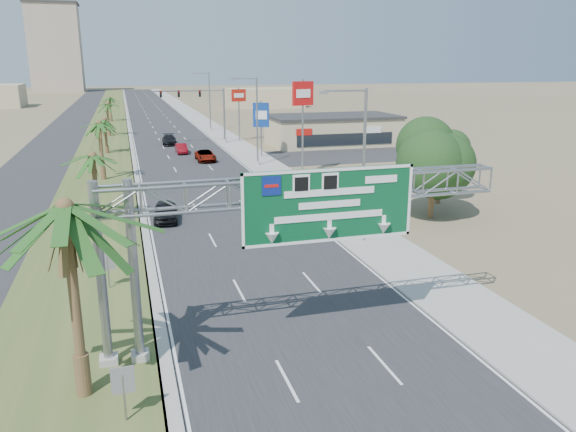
{
  "coord_description": "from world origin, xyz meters",
  "views": [
    {
      "loc": [
        -7.17,
        -10.91,
        11.48
      ],
      "look_at": [
        0.3,
        14.73,
        4.2
      ],
      "focal_mm": 35.0,
      "sensor_mm": 36.0,
      "label": 1
    }
  ],
  "objects_px": {
    "pole_sign_red_near": "(303,100)",
    "pole_sign_blue": "(261,117)",
    "palm_near": "(65,209)",
    "car_right_lane": "(205,156)",
    "signal_mast": "(210,110)",
    "pole_sign_red_far": "(239,99)",
    "car_far": "(169,140)",
    "sign_gantry": "(289,204)",
    "store_building": "(333,131)",
    "car_mid_lane": "(181,149)",
    "car_left_lane": "(165,211)"
  },
  "relations": [
    {
      "from": "palm_near",
      "to": "pole_sign_blue",
      "type": "height_order",
      "value": "palm_near"
    },
    {
      "from": "car_left_lane",
      "to": "car_mid_lane",
      "type": "relative_size",
      "value": 1.13
    },
    {
      "from": "sign_gantry",
      "to": "car_left_lane",
      "type": "xyz_separation_m",
      "value": [
        -3.56,
        20.85,
        -5.32
      ]
    },
    {
      "from": "signal_mast",
      "to": "pole_sign_red_far",
      "type": "bearing_deg",
      "value": 12.5
    },
    {
      "from": "pole_sign_red_near",
      "to": "pole_sign_blue",
      "type": "xyz_separation_m",
      "value": [
        -1.18,
        13.36,
        -2.84
      ]
    },
    {
      "from": "store_building",
      "to": "pole_sign_blue",
      "type": "distance_m",
      "value": 15.33
    },
    {
      "from": "pole_sign_red_far",
      "to": "pole_sign_red_near",
      "type": "bearing_deg",
      "value": -88.11
    },
    {
      "from": "palm_near",
      "to": "car_left_lane",
      "type": "distance_m",
      "value": 24.05
    },
    {
      "from": "sign_gantry",
      "to": "pole_sign_red_far",
      "type": "bearing_deg",
      "value": 80.39
    },
    {
      "from": "sign_gantry",
      "to": "car_right_lane",
      "type": "distance_m",
      "value": 47.24
    },
    {
      "from": "palm_near",
      "to": "car_right_lane",
      "type": "bearing_deg",
      "value": 76.95
    },
    {
      "from": "signal_mast",
      "to": "pole_sign_blue",
      "type": "distance_m",
      "value": 14.72
    },
    {
      "from": "car_mid_lane",
      "to": "palm_near",
      "type": "bearing_deg",
      "value": -100.38
    },
    {
      "from": "palm_near",
      "to": "pole_sign_red_near",
      "type": "distance_m",
      "value": 41.52
    },
    {
      "from": "palm_near",
      "to": "sign_gantry",
      "type": "bearing_deg",
      "value": 13.32
    },
    {
      "from": "store_building",
      "to": "car_right_lane",
      "type": "bearing_deg",
      "value": -155.07
    },
    {
      "from": "palm_near",
      "to": "car_right_lane",
      "type": "xyz_separation_m",
      "value": [
        11.3,
        48.75,
        -6.27
      ]
    },
    {
      "from": "car_left_lane",
      "to": "pole_sign_blue",
      "type": "height_order",
      "value": "pole_sign_blue"
    },
    {
      "from": "store_building",
      "to": "pole_sign_red_near",
      "type": "distance_m",
      "value": 25.06
    },
    {
      "from": "store_building",
      "to": "car_mid_lane",
      "type": "bearing_deg",
      "value": -174.02
    },
    {
      "from": "palm_near",
      "to": "pole_sign_red_near",
      "type": "height_order",
      "value": "pole_sign_red_near"
    },
    {
      "from": "car_mid_lane",
      "to": "car_far",
      "type": "height_order",
      "value": "car_far"
    },
    {
      "from": "signal_mast",
      "to": "pole_sign_red_near",
      "type": "bearing_deg",
      "value": -78.92
    },
    {
      "from": "sign_gantry",
      "to": "pole_sign_red_near",
      "type": "xyz_separation_m",
      "value": [
        11.62,
        34.58,
        1.83
      ]
    },
    {
      "from": "car_right_lane",
      "to": "car_far",
      "type": "relative_size",
      "value": 0.97
    },
    {
      "from": "car_far",
      "to": "pole_sign_red_far",
      "type": "distance_m",
      "value": 11.95
    },
    {
      "from": "sign_gantry",
      "to": "palm_near",
      "type": "xyz_separation_m",
      "value": [
        -8.14,
        -1.93,
        0.87
      ]
    },
    {
      "from": "store_building",
      "to": "sign_gantry",
      "type": "bearing_deg",
      "value": -112.36
    },
    {
      "from": "car_far",
      "to": "car_right_lane",
      "type": "bearing_deg",
      "value": -76.21
    },
    {
      "from": "store_building",
      "to": "car_mid_lane",
      "type": "relative_size",
      "value": 4.66
    },
    {
      "from": "car_mid_lane",
      "to": "pole_sign_red_near",
      "type": "distance_m",
      "value": 23.1
    },
    {
      "from": "palm_near",
      "to": "pole_sign_red_far",
      "type": "bearing_deg",
      "value": 73.85
    },
    {
      "from": "signal_mast",
      "to": "car_right_lane",
      "type": "distance_m",
      "value": 16.09
    },
    {
      "from": "store_building",
      "to": "palm_near",
      "type": "bearing_deg",
      "value": -118.28
    },
    {
      "from": "car_mid_lane",
      "to": "car_left_lane",
      "type": "bearing_deg",
      "value": -98.93
    },
    {
      "from": "car_right_lane",
      "to": "pole_sign_blue",
      "type": "relative_size",
      "value": 0.68
    },
    {
      "from": "car_far",
      "to": "pole_sign_blue",
      "type": "relative_size",
      "value": 0.7
    },
    {
      "from": "pole_sign_blue",
      "to": "pole_sign_red_far",
      "type": "bearing_deg",
      "value": 89.06
    },
    {
      "from": "sign_gantry",
      "to": "pole_sign_red_near",
      "type": "relative_size",
      "value": 1.69
    },
    {
      "from": "pole_sign_red_far",
      "to": "sign_gantry",
      "type": "bearing_deg",
      "value": -99.61
    },
    {
      "from": "car_right_lane",
      "to": "pole_sign_blue",
      "type": "height_order",
      "value": "pole_sign_blue"
    },
    {
      "from": "car_far",
      "to": "pole_sign_red_far",
      "type": "xyz_separation_m",
      "value": [
        10.55,
        0.5,
        5.59
      ]
    },
    {
      "from": "palm_near",
      "to": "car_right_lane",
      "type": "distance_m",
      "value": 50.43
    },
    {
      "from": "sign_gantry",
      "to": "pole_sign_red_near",
      "type": "bearing_deg",
      "value": 71.43
    },
    {
      "from": "car_right_lane",
      "to": "car_mid_lane",
      "type": "bearing_deg",
      "value": 107.86
    },
    {
      "from": "palm_near",
      "to": "car_far",
      "type": "relative_size",
      "value": 1.71
    },
    {
      "from": "sign_gantry",
      "to": "pole_sign_blue",
      "type": "bearing_deg",
      "value": 77.72
    },
    {
      "from": "car_mid_lane",
      "to": "pole_sign_red_far",
      "type": "height_order",
      "value": "pole_sign_red_far"
    },
    {
      "from": "car_far",
      "to": "signal_mast",
      "type": "bearing_deg",
      "value": -1.71
    },
    {
      "from": "car_mid_lane",
      "to": "pole_sign_blue",
      "type": "distance_m",
      "value": 11.94
    }
  ]
}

